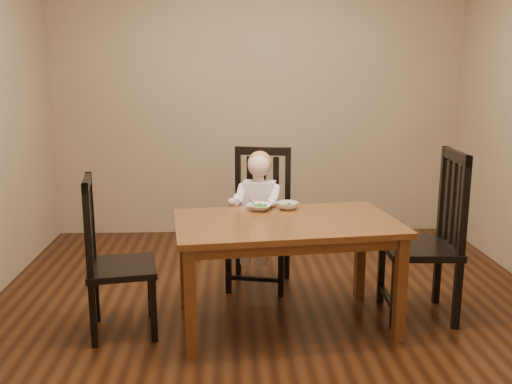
{
  "coord_description": "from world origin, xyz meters",
  "views": [
    {
      "loc": [
        -0.29,
        -3.63,
        1.63
      ],
      "look_at": [
        -0.1,
        0.25,
        0.79
      ],
      "focal_mm": 40.0,
      "sensor_mm": 36.0,
      "label": 1
    }
  ],
  "objects_px": {
    "chair_right": "(429,239)",
    "toddler": "(259,205)",
    "bowl_peas": "(259,207)",
    "bowl_veg": "(287,206)",
    "chair_left": "(113,260)",
    "dining_table": "(286,233)",
    "chair_child": "(260,221)"
  },
  "relations": [
    {
      "from": "chair_right",
      "to": "toddler",
      "type": "bearing_deg",
      "value": 64.89
    },
    {
      "from": "bowl_peas",
      "to": "bowl_veg",
      "type": "relative_size",
      "value": 1.11
    },
    {
      "from": "chair_right",
      "to": "chair_left",
      "type": "bearing_deg",
      "value": 97.58
    },
    {
      "from": "toddler",
      "to": "bowl_veg",
      "type": "distance_m",
      "value": 0.42
    },
    {
      "from": "dining_table",
      "to": "bowl_veg",
      "type": "height_order",
      "value": "bowl_veg"
    },
    {
      "from": "dining_table",
      "to": "bowl_peas",
      "type": "height_order",
      "value": "bowl_peas"
    },
    {
      "from": "dining_table",
      "to": "chair_right",
      "type": "bearing_deg",
      "value": 4.78
    },
    {
      "from": "dining_table",
      "to": "chair_left",
      "type": "relative_size",
      "value": 1.48
    },
    {
      "from": "bowl_veg",
      "to": "toddler",
      "type": "bearing_deg",
      "value": 115.08
    },
    {
      "from": "chair_child",
      "to": "chair_right",
      "type": "xyz_separation_m",
      "value": [
        1.08,
        -0.64,
        0.03
      ]
    },
    {
      "from": "dining_table",
      "to": "chair_child",
      "type": "bearing_deg",
      "value": 99.95
    },
    {
      "from": "toddler",
      "to": "chair_right",
      "type": "bearing_deg",
      "value": 164.17
    },
    {
      "from": "toddler",
      "to": "bowl_peas",
      "type": "height_order",
      "value": "toddler"
    },
    {
      "from": "dining_table",
      "to": "bowl_peas",
      "type": "bearing_deg",
      "value": 119.53
    },
    {
      "from": "bowl_peas",
      "to": "chair_child",
      "type": "bearing_deg",
      "value": 86.36
    },
    {
      "from": "toddler",
      "to": "dining_table",
      "type": "bearing_deg",
      "value": 114.11
    },
    {
      "from": "chair_child",
      "to": "bowl_veg",
      "type": "bearing_deg",
      "value": 123.47
    },
    {
      "from": "chair_child",
      "to": "bowl_peas",
      "type": "bearing_deg",
      "value": 98.82
    },
    {
      "from": "chair_left",
      "to": "chair_right",
      "type": "height_order",
      "value": "chair_right"
    },
    {
      "from": "dining_table",
      "to": "toddler",
      "type": "relative_size",
      "value": 2.77
    },
    {
      "from": "toddler",
      "to": "bowl_peas",
      "type": "xyz_separation_m",
      "value": [
        -0.02,
        -0.39,
        0.08
      ]
    },
    {
      "from": "dining_table",
      "to": "chair_child",
      "type": "relative_size",
      "value": 1.42
    },
    {
      "from": "chair_right",
      "to": "toddler",
      "type": "xyz_separation_m",
      "value": [
        -1.09,
        0.59,
        0.1
      ]
    },
    {
      "from": "chair_right",
      "to": "bowl_veg",
      "type": "height_order",
      "value": "chair_right"
    },
    {
      "from": "dining_table",
      "to": "chair_right",
      "type": "relative_size",
      "value": 1.32
    },
    {
      "from": "chair_child",
      "to": "bowl_peas",
      "type": "relative_size",
      "value": 6.21
    },
    {
      "from": "chair_right",
      "to": "bowl_veg",
      "type": "relative_size",
      "value": 7.4
    },
    {
      "from": "chair_child",
      "to": "toddler",
      "type": "relative_size",
      "value": 1.96
    },
    {
      "from": "chair_left",
      "to": "chair_right",
      "type": "distance_m",
      "value": 2.03
    },
    {
      "from": "dining_table",
      "to": "chair_left",
      "type": "distance_m",
      "value": 1.09
    },
    {
      "from": "chair_left",
      "to": "bowl_peas",
      "type": "bearing_deg",
      "value": 100.31
    },
    {
      "from": "chair_child",
      "to": "chair_right",
      "type": "relative_size",
      "value": 0.93
    }
  ]
}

